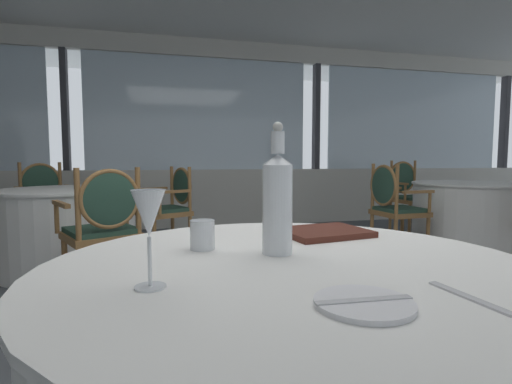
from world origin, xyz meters
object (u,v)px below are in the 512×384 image
at_px(water_bottle, 277,201).
at_px(dining_chair_1_3, 104,222).
at_px(menu_book, 324,232).
at_px(dining_chair_1_1, 44,198).
at_px(side_plate, 364,303).
at_px(water_tumbler, 202,235).
at_px(dining_chair_0_2, 393,202).
at_px(dining_chair_0_1, 408,190).
at_px(wine_glass, 149,217).
at_px(dining_chair_1_0, 171,202).

xyz_separation_m(water_bottle, dining_chair_1_3, (-0.69, 1.84, -0.32)).
distance_m(menu_book, dining_chair_1_1, 3.92).
height_order(side_plate, water_tumbler, water_tumbler).
relative_size(side_plate, menu_book, 0.63).
bearing_deg(menu_book, side_plate, -117.00).
xyz_separation_m(water_tumbler, menu_book, (0.43, 0.11, -0.03)).
distance_m(side_plate, dining_chair_0_2, 3.62).
bearing_deg(side_plate, dining_chair_0_1, 53.80).
distance_m(dining_chair_0_1, dining_chair_1_3, 4.22).
relative_size(side_plate, dining_chair_1_1, 0.18).
xyz_separation_m(wine_glass, dining_chair_0_2, (2.40, 2.79, -0.33)).
bearing_deg(wine_glass, menu_book, 36.96).
relative_size(wine_glass, dining_chair_1_3, 0.21).
xyz_separation_m(menu_book, dining_chair_0_2, (1.83, 2.36, -0.19)).
distance_m(side_plate, dining_chair_1_1, 4.41).
xyz_separation_m(side_plate, dining_chair_1_1, (-1.59, 4.11, -0.17)).
xyz_separation_m(dining_chair_0_1, dining_chair_1_1, (-4.63, -0.04, 0.00)).
bearing_deg(dining_chair_1_0, wine_glass, 62.62).
relative_size(wine_glass, dining_chair_1_1, 0.21).
bearing_deg(dining_chair_0_2, dining_chair_1_1, 158.70).
xyz_separation_m(menu_book, dining_chair_1_0, (-0.43, 2.99, -0.20)).
bearing_deg(side_plate, water_bottle, 94.86).
xyz_separation_m(water_tumbler, dining_chair_0_1, (3.27, 3.64, -0.21)).
distance_m(dining_chair_1_1, dining_chair_1_3, 2.05).
bearing_deg(side_plate, wine_glass, 152.39).
bearing_deg(dining_chair_1_0, dining_chair_0_2, 139.48).
xyz_separation_m(side_plate, dining_chair_0_2, (2.03, 2.99, -0.19)).
height_order(dining_chair_1_0, dining_chair_1_1, dining_chair_1_1).
xyz_separation_m(side_plate, wine_glass, (-0.37, 0.19, 0.14)).
bearing_deg(dining_chair_1_3, wine_glass, 164.72).
xyz_separation_m(side_plate, water_tumbler, (-0.23, 0.51, 0.04)).
distance_m(water_bottle, menu_book, 0.35).
bearing_deg(water_tumbler, menu_book, 14.65).
xyz_separation_m(water_bottle, dining_chair_1_1, (-1.56, 3.70, -0.31)).
bearing_deg(dining_chair_0_2, water_tumbler, -136.55).
xyz_separation_m(dining_chair_1_0, dining_chair_1_3, (-0.49, -1.36, 0.02)).
xyz_separation_m(dining_chair_0_2, dining_chair_1_3, (-2.76, -0.73, 0.01)).
height_order(side_plate, dining_chair_1_3, dining_chair_1_3).
height_order(water_bottle, menu_book, water_bottle).
bearing_deg(dining_chair_1_0, side_plate, 68.60).
height_order(side_plate, dining_chair_0_1, dining_chair_0_1).
height_order(menu_book, dining_chair_1_1, dining_chair_1_1).
bearing_deg(water_tumbler, wine_glass, -113.86).
bearing_deg(side_plate, dining_chair_0_2, 55.74).
xyz_separation_m(menu_book, dining_chair_0_1, (2.84, 3.53, -0.18)).
distance_m(water_tumbler, menu_book, 0.44).
relative_size(menu_book, dining_chair_1_0, 0.30).
xyz_separation_m(water_tumbler, dining_chair_1_0, (-0.00, 3.10, -0.24)).
bearing_deg(dining_chair_1_3, menu_book, -175.53).
bearing_deg(wine_glass, dining_chair_0_2, 49.29).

